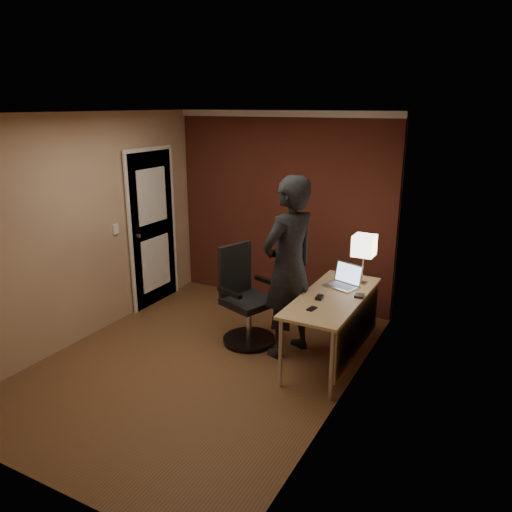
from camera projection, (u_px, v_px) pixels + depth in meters
name	position (u px, v px, depth m)	size (l,w,h in m)	color
room	(249.00, 205.00, 6.24)	(4.00, 4.00, 4.00)	brown
desk	(339.00, 309.00, 5.01)	(0.60, 1.50, 0.73)	tan
desk_lamp	(364.00, 246.00, 5.22)	(0.22, 0.22, 0.54)	silver
laptop	(345.00, 280.00, 5.26)	(0.40, 0.35, 0.23)	silver
mouse	(319.00, 297.00, 4.92)	(0.06, 0.10, 0.03)	black
phone	(312.00, 309.00, 4.68)	(0.06, 0.12, 0.01)	black
wallet	(359.00, 296.00, 4.98)	(0.09, 0.11, 0.02)	black
office_chair	(245.00, 301.00, 5.53)	(0.62, 0.68, 1.08)	black
person	(289.00, 268.00, 5.13)	(0.70, 0.46, 1.91)	black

